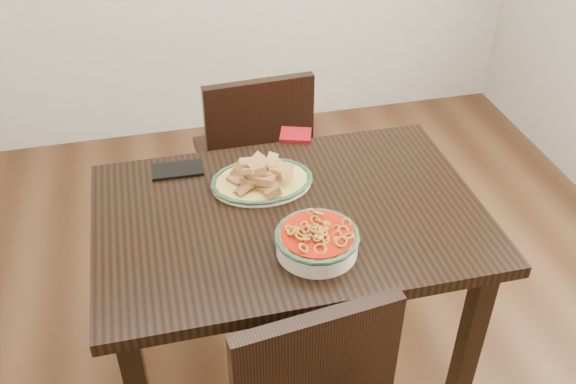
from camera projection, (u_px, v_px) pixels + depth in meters
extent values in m
plane|color=#3B2212|center=(277.00, 357.00, 2.44)|extent=(3.50, 3.50, 0.00)
cube|color=black|center=(290.00, 217.00, 1.95)|extent=(1.17, 0.78, 0.04)
cube|color=black|center=(468.00, 346.00, 2.03)|extent=(0.06, 0.06, 0.71)
cube|color=black|center=(133.00, 265.00, 2.33)|extent=(0.06, 0.06, 0.71)
cube|color=black|center=(396.00, 223.00, 2.52)|extent=(0.06, 0.06, 0.71)
cube|color=black|center=(250.00, 158.00, 2.75)|extent=(0.44, 0.44, 0.04)
cube|color=black|center=(278.00, 173.00, 3.05)|extent=(0.04, 0.04, 0.41)
cube|color=black|center=(207.00, 185.00, 2.97)|extent=(0.04, 0.04, 0.41)
cube|color=black|center=(299.00, 215.00, 2.79)|extent=(0.04, 0.04, 0.41)
cube|color=black|center=(223.00, 230.00, 2.71)|extent=(0.04, 0.04, 0.41)
cube|color=black|center=(260.00, 133.00, 2.46)|extent=(0.42, 0.07, 0.44)
cube|color=black|center=(316.00, 378.00, 1.55)|extent=(0.42, 0.09, 0.44)
ellipsoid|color=beige|center=(262.00, 182.00, 2.05)|extent=(0.32, 0.24, 0.02)
ellipsoid|color=gold|center=(262.00, 181.00, 2.05)|extent=(0.31, 0.23, 0.01)
torus|color=#19381F|center=(262.00, 180.00, 2.05)|extent=(0.25, 0.25, 0.01)
cylinder|color=beige|center=(317.00, 243.00, 1.78)|extent=(0.23, 0.23, 0.06)
torus|color=#1A3A26|center=(317.00, 236.00, 1.77)|extent=(0.24, 0.24, 0.02)
cylinder|color=#9C1707|center=(317.00, 234.00, 1.76)|extent=(0.21, 0.21, 0.01)
cube|color=black|center=(177.00, 170.00, 2.11)|extent=(0.17, 0.09, 0.01)
cube|color=maroon|center=(296.00, 135.00, 2.28)|extent=(0.13, 0.12, 0.01)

